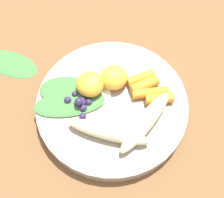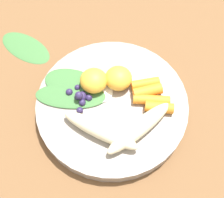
{
  "view_description": "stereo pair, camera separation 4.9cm",
  "coord_description": "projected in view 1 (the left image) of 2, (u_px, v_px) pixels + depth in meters",
  "views": [
    {
      "loc": [
        0.22,
        -0.07,
        0.47
      ],
      "look_at": [
        0.0,
        0.0,
        0.04
      ],
      "focal_mm": 48.04,
      "sensor_mm": 36.0,
      "label": 1
    },
    {
      "loc": [
        0.23,
        -0.02,
        0.47
      ],
      "look_at": [
        0.0,
        0.0,
        0.04
      ],
      "focal_mm": 48.04,
      "sensor_mm": 36.0,
      "label": 2
    }
  ],
  "objects": [
    {
      "name": "orange_segment_far",
      "position": [
        114.0,
        77.0,
        0.51
      ],
      "size": [
        0.05,
        0.05,
        0.03
      ],
      "primitive_type": "ellipsoid",
      "color": "#F4A833",
      "rests_on": "bowl"
    },
    {
      "name": "carrot_front",
      "position": [
        159.0,
        99.0,
        0.5
      ],
      "size": [
        0.03,
        0.05,
        0.02
      ],
      "primitive_type": "cylinder",
      "rotation": [
        0.0,
        1.57,
        1.37
      ],
      "color": "orange",
      "rests_on": "bowl"
    },
    {
      "name": "orange_segment_near",
      "position": [
        90.0,
        84.0,
        0.5
      ],
      "size": [
        0.05,
        0.05,
        0.03
      ],
      "primitive_type": "ellipsoid",
      "color": "#F4A833",
      "rests_on": "bowl"
    },
    {
      "name": "kale_leaf_stray",
      "position": [
        10.0,
        63.0,
        0.57
      ],
      "size": [
        0.12,
        0.12,
        0.01
      ],
      "primitive_type": "ellipsoid",
      "rotation": [
        0.0,
        0.0,
        4.02
      ],
      "color": "#3D7038",
      "rests_on": "ground_plane"
    },
    {
      "name": "ground_plane",
      "position": [
        112.0,
        109.0,
        0.53
      ],
      "size": [
        2.4,
        2.4,
        0.0
      ],
      "primitive_type": "plane",
      "color": "brown"
    },
    {
      "name": "kale_leaf_left",
      "position": [
        70.0,
        92.0,
        0.51
      ],
      "size": [
        0.1,
        0.12,
        0.0
      ],
      "primitive_type": "ellipsoid",
      "rotation": [
        0.0,
        0.0,
        4.29
      ],
      "color": "#3D7038",
      "rests_on": "bowl"
    },
    {
      "name": "banana_peeled_right",
      "position": [
        108.0,
        132.0,
        0.46
      ],
      "size": [
        0.09,
        0.12,
        0.03
      ],
      "primitive_type": "ellipsoid",
      "rotation": [
        0.0,
        0.0,
        1.01
      ],
      "color": "beige",
      "rests_on": "bowl"
    },
    {
      "name": "carrot_mid_right",
      "position": [
        144.0,
        85.0,
        0.51
      ],
      "size": [
        0.03,
        0.05,
        0.02
      ],
      "primitive_type": "cylinder",
      "rotation": [
        0.0,
        1.57,
        1.73
      ],
      "color": "orange",
      "rests_on": "bowl"
    },
    {
      "name": "carrot_mid_left",
      "position": [
        150.0,
        93.0,
        0.5
      ],
      "size": [
        0.03,
        0.06,
        0.02
      ],
      "primitive_type": "cylinder",
      "rotation": [
        0.0,
        1.57,
        1.41
      ],
      "color": "orange",
      "rests_on": "bowl"
    },
    {
      "name": "coconut_shred_patch",
      "position": [
        99.0,
        95.0,
        0.51
      ],
      "size": [
        0.04,
        0.04,
        0.0
      ],
      "primitive_type": "cylinder",
      "color": "white",
      "rests_on": "bowl"
    },
    {
      "name": "kale_leaf_right",
      "position": [
        70.0,
        103.0,
        0.5
      ],
      "size": [
        0.07,
        0.13,
        0.0
      ],
      "primitive_type": "ellipsoid",
      "rotation": [
        0.0,
        0.0,
        4.57
      ],
      "color": "#3D7038",
      "rests_on": "bowl"
    },
    {
      "name": "bowl",
      "position": [
        112.0,
        105.0,
        0.51
      ],
      "size": [
        0.26,
        0.26,
        0.03
      ],
      "primitive_type": "cylinder",
      "color": "gray",
      "rests_on": "ground_plane"
    },
    {
      "name": "blueberry_pile",
      "position": [
        80.0,
        101.0,
        0.49
      ],
      "size": [
        0.06,
        0.04,
        0.02
      ],
      "color": "#2D234C",
      "rests_on": "bowl"
    },
    {
      "name": "banana_peeled_left",
      "position": [
        146.0,
        122.0,
        0.47
      ],
      "size": [
        0.1,
        0.12,
        0.03
      ],
      "primitive_type": "ellipsoid",
      "rotation": [
        0.0,
        0.0,
        2.18
      ],
      "color": "beige",
      "rests_on": "bowl"
    },
    {
      "name": "carrot_rear",
      "position": [
        140.0,
        78.0,
        0.52
      ],
      "size": [
        0.02,
        0.05,
        0.02
      ],
      "primitive_type": "cylinder",
      "rotation": [
        0.0,
        1.57,
        1.67
      ],
      "color": "orange",
      "rests_on": "bowl"
    }
  ]
}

